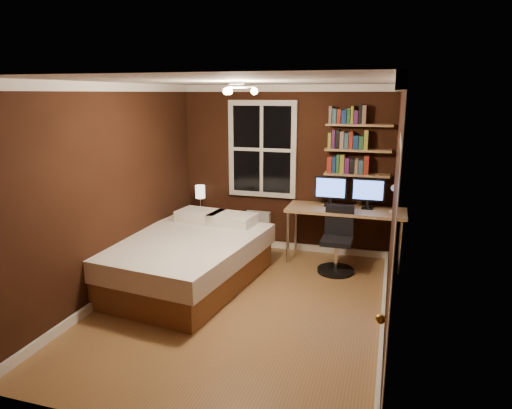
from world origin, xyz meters
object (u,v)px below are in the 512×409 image
(bedside_lamp, at_px, (200,199))
(desk, at_px, (346,213))
(nightstand, at_px, (201,229))
(monitor_right, at_px, (368,194))
(radiator, at_px, (258,230))
(desk_lamp, at_px, (394,198))
(monitor_left, at_px, (331,192))
(bed, at_px, (186,259))
(office_chair, at_px, (337,248))

(bedside_lamp, height_order, desk, bedside_lamp)
(nightstand, distance_m, monitor_right, 2.66)
(radiator, relative_size, monitor_right, 1.28)
(desk_lamp, bearing_deg, bedside_lamp, 176.69)
(desk, relative_size, monitor_left, 3.63)
(radiator, bearing_deg, desk_lamp, -8.78)
(nightstand, bearing_deg, bed, -75.98)
(nightstand, distance_m, office_chair, 2.27)
(bed, bearing_deg, desk, 43.45)
(desk, relative_size, desk_lamp, 3.78)
(desk_lamp, bearing_deg, desk, 172.33)
(nightstand, relative_size, office_chair, 0.60)
(bedside_lamp, bearing_deg, desk_lamp, -3.31)
(monitor_right, relative_size, office_chair, 0.51)
(bedside_lamp, xyz_separation_m, desk, (2.27, -0.08, -0.03))
(office_chair, bearing_deg, monitor_right, 55.46)
(bed, distance_m, monitor_left, 2.27)
(nightstand, height_order, desk_lamp, desk_lamp)
(monitor_left, xyz_separation_m, desk_lamp, (0.88, -0.17, 0.00))
(monitor_left, height_order, desk_lamp, desk_lamp)
(radiator, distance_m, desk_lamp, 2.16)
(desk, bearing_deg, bedside_lamp, 177.94)
(bedside_lamp, bearing_deg, radiator, 8.92)
(nightstand, height_order, bedside_lamp, bedside_lamp)
(office_chair, bearing_deg, bedside_lamp, 168.11)
(nightstand, bearing_deg, desk, -4.32)
(office_chair, bearing_deg, bed, -151.28)
(monitor_left, bearing_deg, bed, -138.04)
(office_chair, bearing_deg, radiator, 154.83)
(bed, distance_m, office_chair, 2.03)
(radiator, xyz_separation_m, monitor_right, (1.65, -0.14, 0.71))
(bed, distance_m, radiator, 1.66)
(bedside_lamp, height_order, office_chair, bedside_lamp)
(nightstand, height_order, monitor_left, monitor_left)
(bedside_lamp, xyz_separation_m, radiator, (0.90, 0.14, -0.47))
(monitor_right, height_order, office_chair, monitor_right)
(nightstand, distance_m, monitor_left, 2.16)
(radiator, xyz_separation_m, monitor_left, (1.13, -0.14, 0.71))
(bedside_lamp, bearing_deg, nightstand, 0.00)
(nightstand, bearing_deg, radiator, 6.66)
(radiator, distance_m, desk, 1.45)
(bed, xyz_separation_m, office_chair, (1.79, 0.96, 0.01))
(nightstand, relative_size, monitor_right, 1.19)
(bed, height_order, nightstand, bed)
(desk_lamp, bearing_deg, office_chair, -155.48)
(bedside_lamp, height_order, radiator, bedside_lamp)
(radiator, xyz_separation_m, desk, (1.36, -0.22, 0.44))
(nightstand, distance_m, desk, 2.31)
(monitor_right, height_order, desk_lamp, desk_lamp)
(desk, distance_m, office_chair, 0.57)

